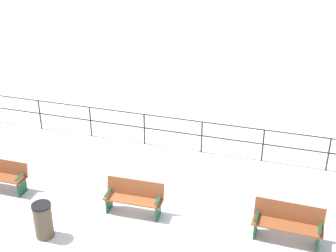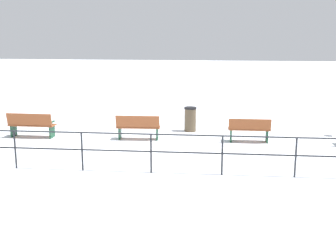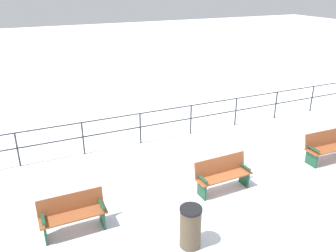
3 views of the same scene
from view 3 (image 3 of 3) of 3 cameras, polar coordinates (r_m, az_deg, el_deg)
name	(u,v)px [view 3 (image 3 of 3)]	position (r m, az deg, el deg)	size (l,w,h in m)	color
ground_plane	(222,190)	(9.68, 8.87, -10.30)	(80.00, 80.00, 0.00)	white
bench_second	(73,213)	(8.22, -15.35, -13.66)	(0.50, 1.46, 0.87)	brown
bench_third	(223,174)	(9.45, 8.93, -7.76)	(0.54, 1.58, 0.91)	brown
bench_fourth	(329,146)	(11.94, 24.90, -2.95)	(0.60, 1.70, 0.93)	brown
waterfront_railing	(166,119)	(12.21, -0.27, 1.21)	(0.05, 21.60, 1.12)	#26282D
trash_bin	(190,227)	(7.58, 3.70, -16.18)	(0.47, 0.47, 0.95)	brown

